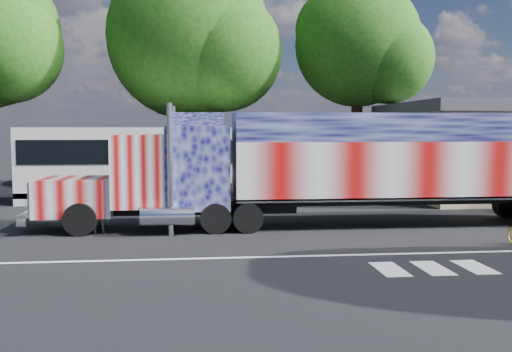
{
  "coord_description": "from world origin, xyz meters",
  "views": [
    {
      "loc": [
        -2.35,
        -19.4,
        3.77
      ],
      "look_at": [
        0.0,
        3.0,
        1.9
      ],
      "focal_mm": 40.0,
      "sensor_mm": 36.0,
      "label": 1
    }
  ],
  "objects": [
    {
      "name": "woman",
      "position": [
        -5.87,
        1.5,
        0.82
      ],
      "size": [
        0.7,
        0.59,
        1.63
      ],
      "primitive_type": "imported",
      "rotation": [
        0.0,
        0.0,
        0.39
      ],
      "color": "slate",
      "rests_on": "ground"
    },
    {
      "name": "lane_markings",
      "position": [
        1.71,
        -3.77,
        0.01
      ],
      "size": [
        30.0,
        2.67,
        0.01
      ],
      "color": "silver",
      "rests_on": "ground"
    },
    {
      "name": "tree_n_mid",
      "position": [
        -2.55,
        16.27,
        9.28
      ],
      "size": [
        10.53,
        10.03,
        14.35
      ],
      "color": "black",
      "rests_on": "ground"
    },
    {
      "name": "tree_ne_a",
      "position": [
        7.87,
        15.74,
        8.99
      ],
      "size": [
        8.24,
        7.85,
        12.98
      ],
      "color": "black",
      "rests_on": "ground"
    },
    {
      "name": "ground",
      "position": [
        0.0,
        0.0,
        0.0
      ],
      "size": [
        100.0,
        100.0,
        0.0
      ],
      "primitive_type": "plane",
      "color": "black"
    },
    {
      "name": "semi_truck",
      "position": [
        3.47,
        2.16,
        2.4
      ],
      "size": [
        21.91,
        3.46,
        4.67
      ],
      "color": "black",
      "rests_on": "ground"
    },
    {
      "name": "coach_bus",
      "position": [
        -4.65,
        10.58,
        1.99
      ],
      "size": [
        13.19,
        3.07,
        3.84
      ],
      "color": "silver",
      "rests_on": "ground"
    }
  ]
}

